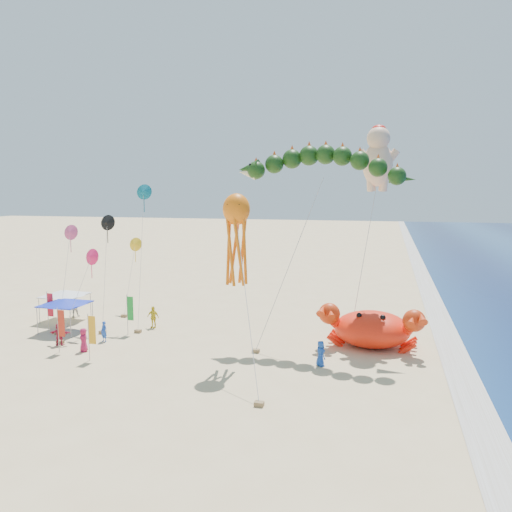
{
  "coord_description": "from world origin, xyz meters",
  "views": [
    {
      "loc": [
        7.29,
        -33.11,
        11.24
      ],
      "look_at": [
        -2.0,
        2.0,
        6.5
      ],
      "focal_mm": 35.0,
      "sensor_mm": 36.0,
      "label": 1
    }
  ],
  "objects_px": {
    "dragon_kite": "(321,169)",
    "cherub_kite": "(378,157)",
    "crab_inflatable": "(372,328)",
    "octopus_kite": "(237,233)",
    "canopy_white": "(65,293)",
    "canopy_blue": "(65,302)"
  },
  "relations": [
    {
      "from": "dragon_kite",
      "to": "cherub_kite",
      "type": "distance_m",
      "value": 5.01
    },
    {
      "from": "crab_inflatable",
      "to": "octopus_kite",
      "type": "distance_m",
      "value": 12.39
    },
    {
      "from": "dragon_kite",
      "to": "cherub_kite",
      "type": "bearing_deg",
      "value": 38.27
    },
    {
      "from": "crab_inflatable",
      "to": "octopus_kite",
      "type": "bearing_deg",
      "value": -147.56
    },
    {
      "from": "octopus_kite",
      "to": "canopy_white",
      "type": "height_order",
      "value": "octopus_kite"
    },
    {
      "from": "cherub_kite",
      "to": "canopy_white",
      "type": "height_order",
      "value": "cherub_kite"
    },
    {
      "from": "canopy_blue",
      "to": "canopy_white",
      "type": "bearing_deg",
      "value": 125.84
    },
    {
      "from": "cherub_kite",
      "to": "canopy_blue",
      "type": "bearing_deg",
      "value": -167.73
    },
    {
      "from": "dragon_kite",
      "to": "canopy_blue",
      "type": "xyz_separation_m",
      "value": [
        -20.12,
        -2.18,
        -10.33
      ]
    },
    {
      "from": "canopy_white",
      "to": "cherub_kite",
      "type": "bearing_deg",
      "value": 4.97
    },
    {
      "from": "crab_inflatable",
      "to": "canopy_white",
      "type": "xyz_separation_m",
      "value": [
        -26.12,
        0.87,
        1.01
      ]
    },
    {
      "from": "canopy_blue",
      "to": "octopus_kite",
      "type": "bearing_deg",
      "value": -12.22
    },
    {
      "from": "octopus_kite",
      "to": "canopy_white",
      "type": "relative_size",
      "value": 3.1
    },
    {
      "from": "crab_inflatable",
      "to": "dragon_kite",
      "type": "distance_m",
      "value": 11.99
    },
    {
      "from": "cherub_kite",
      "to": "octopus_kite",
      "type": "xyz_separation_m",
      "value": [
        -8.51,
        -8.56,
        -5.22
      ]
    },
    {
      "from": "dragon_kite",
      "to": "octopus_kite",
      "type": "distance_m",
      "value": 8.35
    },
    {
      "from": "cherub_kite",
      "to": "canopy_white",
      "type": "bearing_deg",
      "value": -175.03
    },
    {
      "from": "octopus_kite",
      "to": "canopy_blue",
      "type": "relative_size",
      "value": 3.12
    },
    {
      "from": "octopus_kite",
      "to": "canopy_blue",
      "type": "bearing_deg",
      "value": 167.78
    },
    {
      "from": "canopy_blue",
      "to": "canopy_white",
      "type": "xyz_separation_m",
      "value": [
        -2.13,
        2.94,
        0.0
      ]
    },
    {
      "from": "crab_inflatable",
      "to": "dragon_kite",
      "type": "bearing_deg",
      "value": 178.49
    },
    {
      "from": "crab_inflatable",
      "to": "dragon_kite",
      "type": "xyz_separation_m",
      "value": [
        -3.87,
        0.1,
        11.34
      ]
    }
  ]
}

